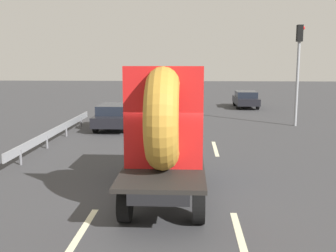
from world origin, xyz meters
name	(u,v)px	position (x,y,z in m)	size (l,w,h in m)	color
ground_plane	(166,198)	(0.00, 0.00, 0.00)	(120.00, 120.00, 0.00)	#38383A
flatbed_truck	(167,132)	(0.01, 0.48, 1.74)	(2.02, 5.51, 3.59)	black
distant_sedan	(115,116)	(-3.44, 11.07, 0.72)	(1.75, 4.09, 1.33)	black
traffic_light	(298,61)	(6.64, 12.58, 3.67)	(0.42, 0.36, 5.60)	gray
guardrail	(57,131)	(-5.40, 7.34, 0.52)	(0.10, 10.86, 0.71)	gray
lane_dash_left_near	(80,234)	(-1.71, -2.36, 0.00)	(2.85, 0.16, 0.01)	beige
lane_dash_left_far	(134,148)	(-1.71, 6.18, 0.00)	(2.97, 0.16, 0.01)	beige
lane_dash_right_near	(239,235)	(1.73, -2.23, 0.00)	(2.50, 0.16, 0.01)	beige
lane_dash_right_far	(215,148)	(1.73, 6.34, 0.00)	(2.88, 0.16, 0.01)	beige
oncoming_car	(246,99)	(5.00, 21.30, 0.69)	(1.68, 3.93, 1.28)	black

